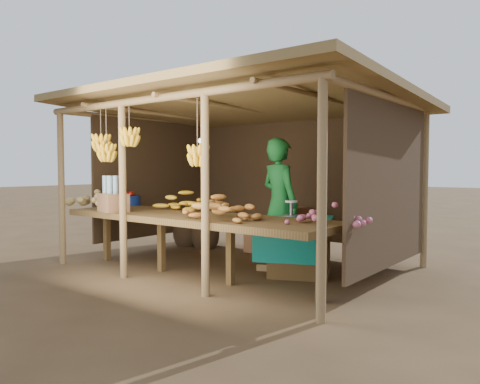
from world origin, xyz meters
The scene contains 13 objects.
ground centered at (0.00, 0.00, 0.00)m, with size 60.00×60.00×0.00m, color brown.
stall_structure centered at (-0.04, -0.02, 1.91)m, with size 4.70×3.50×2.43m.
counter centered at (0.00, -0.95, 0.74)m, with size 3.90×1.05×0.80m.
potato_heap centered at (-1.85, -1.04, 0.99)m, with size 1.11×0.67×0.37m, color tan, non-canonical shape.
sweet_potato_heap centered at (0.56, -1.12, 0.98)m, with size 0.89×0.54×0.35m, color #BF7931, non-canonical shape.
onion_heap centered at (1.83, -0.87, 0.98)m, with size 0.74×0.45×0.35m, color #CC637D, non-canonical shape.
banana_pile centered at (-0.59, -0.55, 0.98)m, with size 0.66×0.40×0.35m, color yellow, non-canonical shape.
tomato_basin centered at (-1.90, -0.49, 0.89)m, with size 0.42×0.42×0.22m.
bottle_box centered at (-1.15, -1.31, 0.99)m, with size 0.45×0.39×0.49m.
vendor centered at (0.58, 0.14, 0.90)m, with size 0.65×0.43×1.80m, color #186D2C.
tarp_crate centered at (0.99, -0.02, 0.41)m, with size 1.04×0.99×0.99m.
carton_stack centered at (0.07, 0.95, 0.34)m, with size 1.02×0.40×0.77m.
burlap_sacks centered at (-1.57, 0.75, 0.29)m, with size 0.94×0.49×0.67m.
Camera 1 is at (4.08, -5.21, 1.40)m, focal length 35.00 mm.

